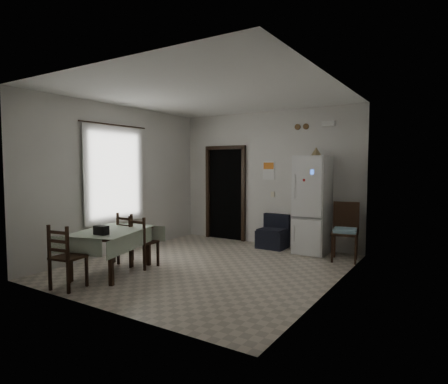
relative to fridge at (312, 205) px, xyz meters
name	(u,v)px	position (x,y,z in m)	size (l,w,h in m)	color
ground	(208,267)	(-1.15, -1.93, -0.96)	(4.50, 4.50, 0.00)	#BAAC98
ceiling	(208,94)	(-1.15, -1.93, 1.94)	(4.20, 4.50, 0.02)	white
wall_back	(267,178)	(-1.15, 0.32, 0.49)	(4.20, 0.02, 2.90)	silver
wall_front	(99,189)	(-1.15, -4.18, 0.49)	(4.20, 0.02, 2.90)	silver
wall_left	(121,179)	(-3.25, -1.93, 0.49)	(0.02, 4.50, 2.90)	silver
wall_right	(333,185)	(0.95, -1.93, 0.49)	(0.02, 4.50, 2.90)	silver
doorway	(231,193)	(-2.20, 0.52, 0.10)	(1.06, 0.52, 2.22)	black
window_recess	(111,175)	(-3.30, -2.13, 0.59)	(0.10, 1.20, 1.60)	silver
curtain	(115,175)	(-3.19, -2.13, 0.59)	(0.02, 1.45, 1.85)	silver
curtain_rod	(114,125)	(-3.18, -2.13, 1.54)	(0.02, 0.02, 1.60)	black
calendar	(269,170)	(-1.10, 0.31, 0.66)	(0.28, 0.02, 0.40)	white
calendar_image	(269,166)	(-1.10, 0.30, 0.76)	(0.24, 0.01, 0.14)	orange
light_switch	(273,194)	(-1.00, 0.31, 0.14)	(0.08, 0.02, 0.12)	beige
vent_left	(298,127)	(-0.45, 0.30, 1.56)	(0.12, 0.12, 0.03)	brown
vent_right	(306,126)	(-0.27, 0.30, 1.56)	(0.12, 0.12, 0.03)	brown
emergency_light	(329,123)	(0.20, 0.28, 1.59)	(0.25, 0.07, 0.09)	white
fridge	(312,205)	(0.00, 0.00, 0.00)	(0.62, 0.62, 1.92)	white
tan_cone	(316,151)	(0.06, -0.01, 1.04)	(0.20, 0.20, 0.16)	tan
navy_seat	(273,231)	(-0.85, 0.00, -0.61)	(0.57, 0.56, 0.69)	black
corner_chair	(345,232)	(0.71, -0.29, -0.43)	(0.46, 0.46, 1.06)	black
dining_table	(112,252)	(-2.24, -3.06, -0.61)	(0.88, 1.34, 0.69)	#97A68E
black_bag	(101,230)	(-2.06, -3.41, -0.20)	(0.21, 0.13, 0.14)	black
dining_chair_far_left	(132,238)	(-2.40, -2.47, -0.50)	(0.39, 0.39, 0.91)	black
dining_chair_far_right	(144,241)	(-2.06, -2.52, -0.52)	(0.38, 0.38, 0.88)	black
dining_chair_near_head	(68,256)	(-2.16, -3.91, -0.50)	(0.39, 0.39, 0.91)	black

